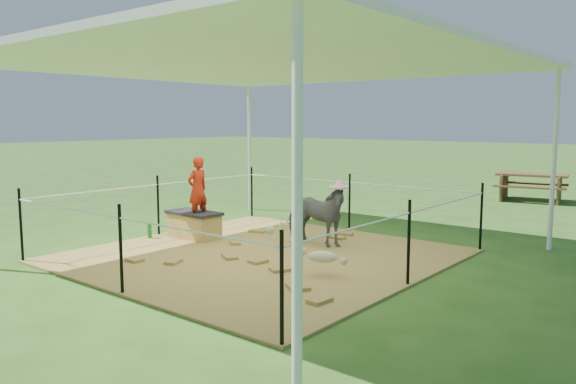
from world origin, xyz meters
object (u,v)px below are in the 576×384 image
Objects in this scene: straw_bale at (194,226)px; green_bottle at (150,230)px; pony at (315,215)px; foal at (322,254)px; picnic_table_near at (531,187)px; woman at (197,183)px.

straw_bale is 3.60× the size of green_bottle.
pony is 1.66m from foal.
pony is 0.69× the size of picnic_table_near.
pony is at bearing -108.32° from picnic_table_near.
woman is 0.95× the size of pony.
straw_bale is 0.55× the size of picnic_table_near.
woman is at bearing 108.75° from pony.
pony is at bearing 115.19° from woman.
picnic_table_near is (-0.02, 8.50, 0.03)m from foal.
straw_bale is 2.00m from pony.
green_bottle is 0.15× the size of picnic_table_near.
green_bottle is at bearing -122.18° from picnic_table_near.
straw_bale is 2.92m from foal.
foal is (2.87, -0.51, 0.07)m from straw_bale.
picnic_table_near is at bearing 68.01° from green_bottle.
straw_bale is 0.71m from woman.
pony is at bearing 22.75° from straw_bale.
pony is (1.72, 0.77, -0.43)m from woman.
woman is at bearing 34.70° from green_bottle.
foal reaches higher than straw_bale.
green_bottle is (-0.55, -0.45, -0.07)m from straw_bale.
woman reaches higher than straw_bale.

